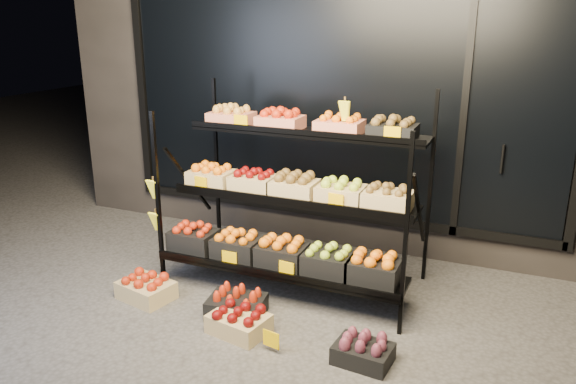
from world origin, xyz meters
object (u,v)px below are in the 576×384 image
at_px(display_rack, 291,197).
at_px(floor_crate_midleft, 236,304).
at_px(floor_crate_left, 146,287).
at_px(floor_crate_midright, 239,321).

height_order(display_rack, floor_crate_midleft, display_rack).
xyz_separation_m(display_rack, floor_crate_left, (-0.99, -0.70, -0.69)).
relative_size(floor_crate_left, floor_crate_midright, 1.04).
bearing_deg(display_rack, floor_crate_left, -144.80).
relative_size(floor_crate_midleft, floor_crate_midright, 1.01).
height_order(floor_crate_midleft, floor_crate_midright, floor_crate_midleft).
bearing_deg(floor_crate_midright, floor_crate_midleft, 132.94).
relative_size(display_rack, floor_crate_left, 4.55).
distance_m(display_rack, floor_crate_midright, 1.11).
bearing_deg(floor_crate_left, display_rack, 47.57).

